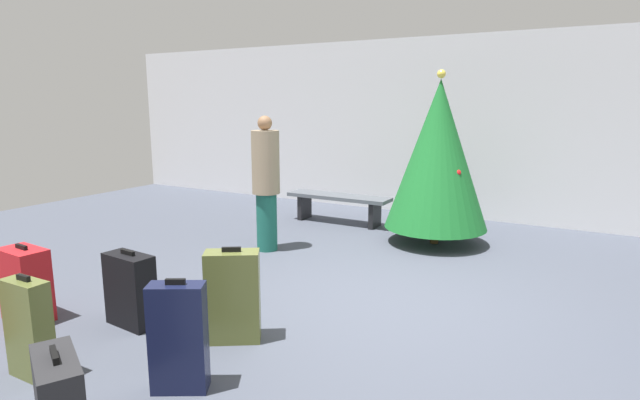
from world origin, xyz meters
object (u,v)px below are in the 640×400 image
Objects in this scene: suitcase_3 at (130,290)px; waiting_bench at (338,201)px; suitcase_6 at (178,338)px; suitcase_4 at (29,329)px; suitcase_2 at (26,284)px; suitcase_0 at (233,296)px; traveller_1 at (266,181)px; holiday_tree at (438,155)px.

waiting_bench is at bearing 92.71° from suitcase_3.
suitcase_3 is 1.31m from suitcase_6.
suitcase_4 is at bearing -159.39° from suitcase_6.
waiting_bench is 4.96m from suitcase_2.
suitcase_4 reaches higher than suitcase_2.
suitcase_0 reaches higher than suitcase_4.
suitcase_3 is 0.86× the size of suitcase_6.
suitcase_2 is 2.12m from suitcase_6.
suitcase_4 is 0.96× the size of suitcase_6.
suitcase_0 is at bearing -74.08° from waiting_bench.
suitcase_2 is (-0.62, -2.99, -0.62)m from traveller_1.
suitcase_4 is at bearing -83.42° from traveller_1.
traveller_1 reaches higher than suitcase_6.
suitcase_0 is 1.03m from suitcase_3.
traveller_1 is (-1.91, -1.48, -0.32)m from holiday_tree.
suitcase_6 is at bearing -74.78° from waiting_bench.
holiday_tree reaches higher than suitcase_0.
suitcase_0 is at bearing -98.40° from holiday_tree.
suitcase_6 is (1.17, -0.58, 0.06)m from suitcase_3.
holiday_tree is at bearing 37.76° from traveller_1.
suitcase_2 is at bearing -101.64° from traveller_1.
suitcase_0 is (-0.57, -3.86, -0.89)m from holiday_tree.
suitcase_3 is at bearing -167.85° from suitcase_0.
traveller_1 is 2.33× the size of suitcase_4.
waiting_bench is 2.00m from traveller_1.
suitcase_0 is 1.14× the size of suitcase_2.
holiday_tree reaches higher than suitcase_4.
suitcase_4 is at bearing -29.68° from suitcase_2.
traveller_1 is (-0.12, -1.91, 0.60)m from waiting_bench.
suitcase_2 is at bearing 175.18° from suitcase_6.
suitcase_2 is (-0.73, -4.90, -0.03)m from waiting_bench.
traveller_1 is at bearing 115.29° from suitcase_6.
suitcase_6 is (1.50, -3.17, -0.57)m from traveller_1.
suitcase_0 is (1.22, -4.29, 0.03)m from waiting_bench.
holiday_tree reaches higher than suitcase_6.
waiting_bench is at bearing 105.92° from suitcase_0.
suitcase_0 is (1.34, -2.38, -0.57)m from traveller_1.
suitcase_3 is (0.95, 0.40, -0.01)m from suitcase_2.
suitcase_2 is at bearing -162.55° from suitcase_0.
waiting_bench is 2.15× the size of suitcase_0.
suitcase_2 is at bearing 150.32° from suitcase_4.
suitcase_4 is at bearing -127.61° from suitcase_0.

